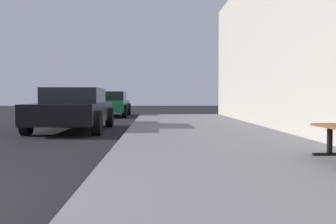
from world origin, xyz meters
TOP-DOWN VIEW (x-y plane):
  - sidewalk at (4.00, 0.00)m, footprint 4.00×32.00m
  - car_black at (0.30, 8.61)m, footprint 2.05×4.40m
  - car_green at (0.41, 17.05)m, footprint 1.95×4.44m

SIDE VIEW (x-z plane):
  - sidewalk at x=4.00m, z-range 0.00..0.15m
  - car_green at x=0.41m, z-range 0.01..1.28m
  - car_black at x=0.30m, z-range 0.01..1.28m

